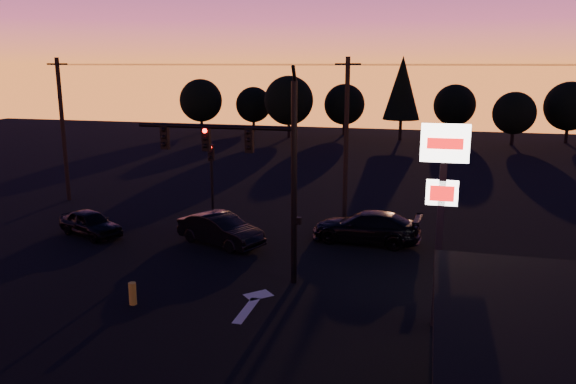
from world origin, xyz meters
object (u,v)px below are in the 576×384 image
object	(u,v)px
car_left	(90,223)
car_right	(366,227)
car_mid	(220,229)
suv_parked	(511,375)
bollard	(133,294)
secondary_signal	(212,172)
traffic_signal_mast	(254,160)
pylon_sign	(443,183)

from	to	relation	value
car_left	car_right	distance (m)	14.02
car_left	car_mid	size ratio (longest dim) A/B	0.84
suv_parked	car_right	bearing A→B (deg)	101.90
suv_parked	bollard	bearing A→B (deg)	156.16
secondary_signal	bollard	distance (m)	11.36
bollard	car_left	xyz separation A→B (m)	(-6.41, 7.08, 0.24)
car_left	suv_parked	distance (m)	21.50
car_left	bollard	bearing A→B (deg)	-114.85
secondary_signal	car_right	distance (m)	9.06
traffic_signal_mast	bollard	size ratio (longest dim) A/B	10.22
pylon_sign	car_right	size ratio (longest dim) A/B	1.28
car_right	pylon_sign	bearing A→B (deg)	25.82
suv_parked	traffic_signal_mast	bearing A→B (deg)	133.67
car_mid	car_right	bearing A→B (deg)	-49.70
car_right	car_left	bearing A→B (deg)	-75.42
car_right	car_mid	bearing A→B (deg)	-68.33
traffic_signal_mast	car_left	world-z (taller)	traffic_signal_mast
car_left	car_right	xyz separation A→B (m)	(13.81, 2.45, 0.12)
secondary_signal	pylon_sign	bearing A→B (deg)	-39.77
car_left	suv_parked	world-z (taller)	suv_parked
secondary_signal	car_right	bearing A→B (deg)	-9.76
pylon_sign	bollard	size ratio (longest dim) A/B	8.10
car_mid	bollard	bearing A→B (deg)	-161.20
pylon_sign	secondary_signal	bearing A→B (deg)	140.23
suv_parked	car_left	bearing A→B (deg)	141.37
pylon_sign	car_mid	world-z (taller)	pylon_sign
traffic_signal_mast	secondary_signal	xyz separation A→B (m)	(-4.90, 7.49, -2.07)
car_left	car_mid	bearing A→B (deg)	-64.22
traffic_signal_mast	bollard	xyz separation A→B (m)	(-3.61, -3.53, -4.52)
secondary_signal	traffic_signal_mast	bearing A→B (deg)	-56.81
pylon_sign	car_right	xyz separation A→B (m)	(-3.31, 8.49, -4.14)
traffic_signal_mast	car_left	xyz separation A→B (m)	(-10.02, 3.55, -4.28)
pylon_sign	car_right	bearing A→B (deg)	111.29
pylon_sign	car_left	xyz separation A→B (m)	(-17.12, 6.05, -4.26)
car_right	suv_parked	xyz separation A→B (m)	(5.25, -12.39, -0.08)
secondary_signal	car_mid	distance (m)	4.57
bollard	car_right	bearing A→B (deg)	52.15
secondary_signal	car_mid	bearing A→B (deg)	-62.77
suv_parked	secondary_signal	bearing A→B (deg)	124.04
traffic_signal_mast	car_mid	bearing A→B (deg)	128.08
secondary_signal	suv_parked	bearing A→B (deg)	-44.87
bollard	car_right	world-z (taller)	car_right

